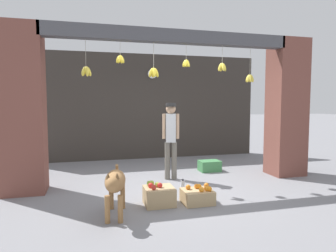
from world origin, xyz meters
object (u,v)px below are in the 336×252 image
produce_box_green (210,166)px  wall_clock (152,74)px  shopkeeper (171,135)px  fruit_crate_oranges (198,196)px  water_bottle (183,187)px  fruit_crate_apples (159,195)px  dog (115,183)px

produce_box_green → wall_clock: 3.11m
shopkeeper → fruit_crate_oranges: shopkeeper is taller
fruit_crate_oranges → water_bottle: size_ratio=1.79×
fruit_crate_oranges → fruit_crate_apples: fruit_crate_apples is taller
produce_box_green → wall_clock: bearing=116.2°
produce_box_green → water_bottle: water_bottle is taller
dog → shopkeeper: size_ratio=0.65×
produce_box_green → dog: bearing=-136.2°
dog → fruit_crate_oranges: dog is taller
dog → produce_box_green: size_ratio=2.15×
fruit_crate_apples → water_bottle: 0.68m
fruit_crate_oranges → fruit_crate_apples: bearing=172.8°
fruit_crate_apples → water_bottle: fruit_crate_apples is taller
dog → shopkeeper: shopkeeper is taller
dog → shopkeeper: (1.28, 1.77, 0.44)m
produce_box_green → water_bottle: size_ratio=1.82×
produce_box_green → shopkeeper: bearing=-155.9°
fruit_crate_apples → wall_clock: (0.71, 3.84, 2.23)m
shopkeeper → produce_box_green: size_ratio=3.32×
dog → wall_clock: (1.40, 4.16, 1.91)m
wall_clock → water_bottle: bearing=-93.1°
water_bottle → wall_clock: 4.09m
fruit_crate_apples → produce_box_green: fruit_crate_apples is taller
produce_box_green → fruit_crate_oranges: bearing=-117.4°
produce_box_green → fruit_crate_apples: bearing=-130.5°
shopkeeper → water_bottle: bearing=100.7°
dog → wall_clock: size_ratio=3.72×
dog → produce_box_green: (2.34, 2.24, -0.35)m
shopkeeper → water_bottle: (-0.07, -1.02, -0.79)m
wall_clock → shopkeeper: bearing=-92.8°
dog → produce_box_green: dog is taller
dog → fruit_crate_oranges: size_ratio=2.18×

